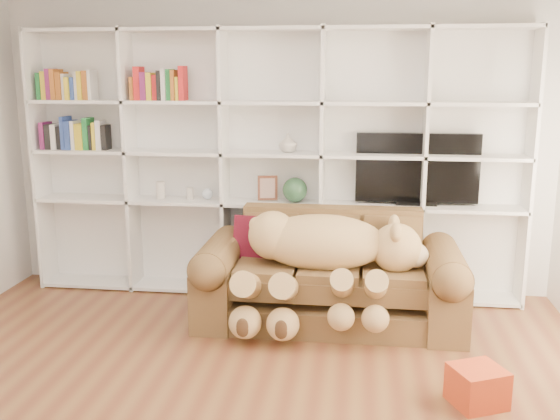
# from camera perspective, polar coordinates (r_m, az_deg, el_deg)

# --- Properties ---
(wall_back) EXTENTS (5.00, 0.02, 2.70)m
(wall_back) POSITION_cam_1_polar(r_m,az_deg,el_deg) (5.76, -0.38, 5.91)
(wall_back) COLOR silver
(wall_back) RESTS_ON floor
(bookshelf) EXTENTS (4.43, 0.35, 2.40)m
(bookshelf) POSITION_cam_1_polar(r_m,az_deg,el_deg) (5.66, -2.98, 5.34)
(bookshelf) COLOR white
(bookshelf) RESTS_ON floor
(sofa) EXTENTS (2.12, 0.92, 0.89)m
(sofa) POSITION_cam_1_polar(r_m,az_deg,el_deg) (5.14, 4.54, -6.54)
(sofa) COLOR brown
(sofa) RESTS_ON floor
(teddy_bear) EXTENTS (1.50, 0.85, 0.87)m
(teddy_bear) POSITION_cam_1_polar(r_m,az_deg,el_deg) (4.89, 3.84, -4.16)
(teddy_bear) COLOR tan
(teddy_bear) RESTS_ON sofa
(throw_pillow) EXTENTS (0.40, 0.25, 0.39)m
(throw_pillow) POSITION_cam_1_polar(r_m,az_deg,el_deg) (5.26, -2.15, -2.61)
(throw_pillow) COLOR maroon
(throw_pillow) RESTS_ON sofa
(gift_box) EXTENTS (0.39, 0.38, 0.24)m
(gift_box) POSITION_cam_1_polar(r_m,az_deg,el_deg) (4.17, 17.59, -15.10)
(gift_box) COLOR #C83F1A
(gift_box) RESTS_ON floor
(tv) EXTENTS (1.07, 0.18, 0.63)m
(tv) POSITION_cam_1_polar(r_m,az_deg,el_deg) (5.61, 12.42, 3.65)
(tv) COLOR black
(tv) RESTS_ON bookshelf
(picture_frame) EXTENTS (0.18, 0.06, 0.22)m
(picture_frame) POSITION_cam_1_polar(r_m,az_deg,el_deg) (5.63, -1.14, 2.03)
(picture_frame) COLOR #542C1C
(picture_frame) RESTS_ON bookshelf
(green_vase) EXTENTS (0.22, 0.22, 0.22)m
(green_vase) POSITION_cam_1_polar(r_m,az_deg,el_deg) (5.60, 1.37, 1.85)
(green_vase) COLOR #2F5C37
(green_vase) RESTS_ON bookshelf
(figurine_tall) EXTENTS (0.09, 0.09, 0.16)m
(figurine_tall) POSITION_cam_1_polar(r_m,az_deg,el_deg) (5.86, -10.86, 1.80)
(figurine_tall) COLOR beige
(figurine_tall) RESTS_ON bookshelf
(figurine_short) EXTENTS (0.07, 0.07, 0.11)m
(figurine_short) POSITION_cam_1_polar(r_m,az_deg,el_deg) (5.79, -8.23, 1.51)
(figurine_short) COLOR beige
(figurine_short) RESTS_ON bookshelf
(snow_globe) EXTENTS (0.10, 0.10, 0.10)m
(snow_globe) POSITION_cam_1_polar(r_m,az_deg,el_deg) (5.75, -6.66, 1.48)
(snow_globe) COLOR white
(snow_globe) RESTS_ON bookshelf
(shelf_vase) EXTENTS (0.18, 0.18, 0.17)m
(shelf_vase) POSITION_cam_1_polar(r_m,az_deg,el_deg) (5.54, 0.73, 6.16)
(shelf_vase) COLOR beige
(shelf_vase) RESTS_ON bookshelf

